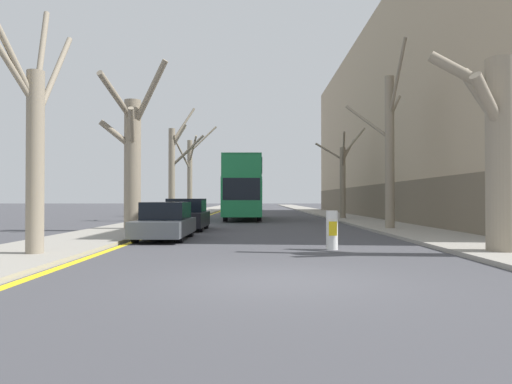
% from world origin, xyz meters
% --- Properties ---
extents(ground_plane, '(300.00, 300.00, 0.00)m').
position_xyz_m(ground_plane, '(0.00, 0.00, 0.00)').
color(ground_plane, '#424247').
extents(sidewalk_left, '(3.26, 120.00, 0.12)m').
position_xyz_m(sidewalk_left, '(-6.47, 50.00, 0.06)').
color(sidewalk_left, gray).
rests_on(sidewalk_left, ground).
extents(sidewalk_right, '(3.26, 120.00, 0.12)m').
position_xyz_m(sidewalk_right, '(6.47, 50.00, 0.06)').
color(sidewalk_right, gray).
rests_on(sidewalk_right, ground).
extents(building_facade_right, '(10.08, 49.49, 14.99)m').
position_xyz_m(building_facade_right, '(13.09, 31.09, 7.48)').
color(building_facade_right, tan).
rests_on(building_facade_right, ground).
extents(kerb_line_stripe, '(0.24, 120.00, 0.01)m').
position_xyz_m(kerb_line_stripe, '(-4.65, 50.00, 0.00)').
color(kerb_line_stripe, yellow).
rests_on(kerb_line_stripe, ground).
extents(street_tree_left_0, '(1.13, 3.27, 6.67)m').
position_xyz_m(street_tree_left_0, '(-6.01, 3.48, 2.93)').
color(street_tree_left_0, gray).
rests_on(street_tree_left_0, ground).
extents(street_tree_left_1, '(3.23, 3.06, 7.72)m').
position_xyz_m(street_tree_left_1, '(-6.11, 13.76, 3.46)').
color(street_tree_left_1, gray).
rests_on(street_tree_left_1, ground).
extents(street_tree_left_2, '(2.39, 1.72, 7.68)m').
position_xyz_m(street_tree_left_2, '(-5.87, 23.88, 3.51)').
color(street_tree_left_2, gray).
rests_on(street_tree_left_2, ground).
extents(street_tree_left_3, '(3.31, 3.14, 7.84)m').
position_xyz_m(street_tree_left_3, '(-6.06, 33.59, 3.65)').
color(street_tree_left_3, gray).
rests_on(street_tree_left_3, ground).
extents(street_tree_right_0, '(2.26, 2.31, 5.50)m').
position_xyz_m(street_tree_right_0, '(5.99, 3.98, 2.81)').
color(street_tree_right_0, gray).
rests_on(street_tree_right_0, ground).
extents(street_tree_right_1, '(2.73, 3.52, 8.55)m').
position_xyz_m(street_tree_right_1, '(5.85, 14.28, 3.95)').
color(street_tree_right_1, gray).
rests_on(street_tree_right_1, ground).
extents(street_tree_right_2, '(3.63, 2.98, 6.66)m').
position_xyz_m(street_tree_right_2, '(5.84, 26.77, 3.08)').
color(street_tree_right_2, gray).
rests_on(street_tree_right_2, ground).
extents(double_decker_bus, '(2.59, 11.11, 4.34)m').
position_xyz_m(double_decker_bus, '(-1.32, 26.99, 2.46)').
color(double_decker_bus, '#1E7F47').
rests_on(double_decker_bus, ground).
extents(parked_car_0, '(1.73, 4.52, 1.37)m').
position_xyz_m(parked_car_0, '(-3.74, 9.18, 0.64)').
color(parked_car_0, '#4C5156').
rests_on(parked_car_0, ground).
extents(parked_car_1, '(1.88, 4.31, 1.50)m').
position_xyz_m(parked_car_1, '(-3.74, 14.65, 0.70)').
color(parked_car_1, black).
rests_on(parked_car_1, ground).
extents(traffic_bollard, '(0.34, 0.35, 1.14)m').
position_xyz_m(traffic_bollard, '(1.80, 5.45, 0.57)').
color(traffic_bollard, white).
rests_on(traffic_bollard, ground).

